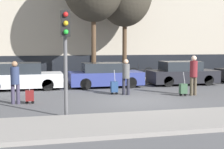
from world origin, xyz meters
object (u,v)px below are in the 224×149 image
object	(u,v)px
parked_car_0	(21,77)
trolley_left	(30,96)
trolley_center	(114,87)
parked_bicycle	(141,73)
pedestrian_center	(126,75)
parked_car_2	(182,74)
traffic_light	(65,42)
pedestrian_left	(15,80)
pedestrian_right	(194,73)
trolley_right	(183,89)
parked_car_1	(105,76)

from	to	relation	value
parked_car_0	trolley_left	size ratio (longest dim) A/B	3.82
trolley_center	parked_bicycle	bearing A→B (deg)	59.98
pedestrian_center	parked_car_2	bearing A→B (deg)	54.69
traffic_light	trolley_left	bearing A→B (deg)	114.34
pedestrian_center	parked_bicycle	xyz separation A→B (m)	(2.59, 5.56, -0.45)
pedestrian_left	traffic_light	size ratio (longest dim) A/B	0.50
parked_car_2	parked_bicycle	distance (m)	3.15
trolley_center	pedestrian_right	bearing A→B (deg)	-16.67
parked_car_0	pedestrian_left	bearing A→B (deg)	-90.12
parked_car_2	traffic_light	world-z (taller)	traffic_light
trolley_left	pedestrian_right	size ratio (longest dim) A/B	0.59
trolley_left	trolley_right	distance (m)	6.77
parked_car_2	traffic_light	bearing A→B (deg)	-136.89
parked_car_1	pedestrian_center	xyz separation A→B (m)	(0.39, -2.93, 0.31)
parked_car_1	pedestrian_left	world-z (taller)	pedestrian_left
trolley_right	traffic_light	world-z (taller)	traffic_light
parked_car_2	pedestrian_right	xyz separation A→B (m)	(-1.23, -3.73, 0.41)
parked_bicycle	pedestrian_center	bearing A→B (deg)	-114.95
parked_car_2	pedestrian_right	size ratio (longest dim) A/B	2.15
pedestrian_right	trolley_right	bearing A→B (deg)	-179.93
trolley_left	pedestrian_center	bearing A→B (deg)	16.55
parked_car_1	trolley_right	bearing A→B (deg)	-53.77
parked_car_0	parked_bicycle	size ratio (longest dim) A/B	2.33
pedestrian_right	traffic_light	xyz separation A→B (m)	(-6.08, -3.12, 1.38)
parked_car_1	pedestrian_left	distance (m)	6.09
traffic_light	pedestrian_center	bearing A→B (deg)	52.06
pedestrian_right	traffic_light	size ratio (longest dim) A/B	0.54
parked_car_2	trolley_right	xyz separation A→B (m)	(-1.78, -3.82, -0.30)
traffic_light	parked_bicycle	world-z (taller)	traffic_light
parked_bicycle	parked_car_2	bearing A→B (deg)	-58.74
pedestrian_center	trolley_right	bearing A→B (deg)	-0.65
trolley_center	traffic_light	xyz separation A→B (m)	(-2.58, -4.16, 2.07)
pedestrian_center	trolley_right	distance (m)	2.68
trolley_center	parked_bicycle	distance (m)	6.20
pedestrian_left	traffic_light	bearing A→B (deg)	130.48
trolley_left	traffic_light	distance (m)	3.63
pedestrian_right	traffic_light	world-z (taller)	traffic_light
parked_car_2	parked_bicycle	bearing A→B (deg)	121.26
pedestrian_left	pedestrian_center	distance (m)	5.01
parked_car_0	pedestrian_left	size ratio (longest dim) A/B	2.44
trolley_center	parked_bicycle	size ratio (longest dim) A/B	0.65
parked_car_0	traffic_light	xyz separation A→B (m)	(1.75, -6.94, 1.78)
trolley_left	pedestrian_center	xyz separation A→B (m)	(4.32, 1.28, 0.61)
parked_car_1	pedestrian_left	bearing A→B (deg)	-137.21
pedestrian_center	trolley_right	xyz separation A→B (m)	(2.44, -0.94, -0.60)
parked_car_1	pedestrian_center	size ratio (longest dim) A/B	2.40
parked_car_2	pedestrian_left	distance (m)	9.96
parked_car_0	trolley_right	world-z (taller)	parked_car_0
parked_car_2	pedestrian_left	xyz separation A→B (m)	(-9.08, -4.08, 0.32)
trolley_left	parked_car_1	bearing A→B (deg)	47.04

